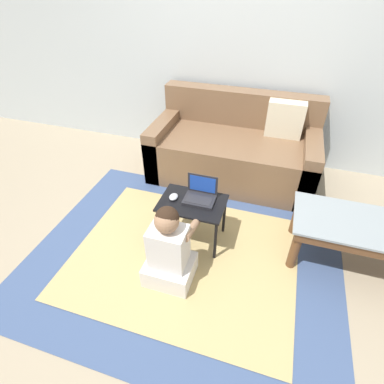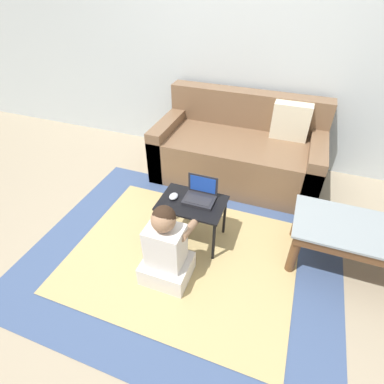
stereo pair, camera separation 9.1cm
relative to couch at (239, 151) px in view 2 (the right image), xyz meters
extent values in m
plane|color=gray|center=(-0.17, -1.16, -0.31)|extent=(16.00, 16.00, 0.00)
cube|color=silver|center=(-0.17, 0.48, 0.94)|extent=(9.00, 0.06, 2.50)
cube|color=#3D517A|center=(-0.13, -1.32, -0.30)|extent=(2.45, 1.94, 0.01)
cube|color=tan|center=(-0.13, -1.32, -0.30)|extent=(1.77, 1.40, 0.00)
cube|color=brown|center=(-0.01, -0.04, -0.07)|extent=(1.69, 0.88, 0.48)
cube|color=brown|center=(-0.01, 0.30, 0.36)|extent=(1.69, 0.19, 0.37)
cube|color=brown|center=(-0.78, -0.04, -0.02)|extent=(0.16, 0.88, 0.58)
cube|color=brown|center=(0.76, -0.04, -0.02)|extent=(0.16, 0.88, 0.58)
cube|color=beige|center=(0.46, 0.13, 0.35)|extent=(0.36, 0.14, 0.36)
cube|color=gray|center=(1.21, -0.95, 0.09)|extent=(1.14, 0.50, 0.02)
cube|color=brown|center=(1.21, -0.95, 0.05)|extent=(1.10, 0.48, 0.07)
cylinder|color=brown|center=(0.70, -1.15, -0.11)|extent=(0.07, 0.07, 0.39)
cylinder|color=brown|center=(0.70, -0.76, -0.11)|extent=(0.07, 0.07, 0.39)
cube|color=black|center=(-0.13, -1.10, 0.09)|extent=(0.52, 0.36, 0.02)
cylinder|color=black|center=(-0.37, -1.26, -0.11)|extent=(0.02, 0.02, 0.39)
cylinder|color=black|center=(0.11, -1.26, -0.11)|extent=(0.02, 0.02, 0.39)
cylinder|color=black|center=(-0.37, -0.94, -0.11)|extent=(0.02, 0.02, 0.39)
cylinder|color=black|center=(0.11, -0.94, -0.11)|extent=(0.02, 0.02, 0.39)
cube|color=#232328|center=(-0.08, -1.06, 0.11)|extent=(0.24, 0.18, 0.02)
cube|color=#28282D|center=(-0.08, -1.08, 0.12)|extent=(0.20, 0.11, 0.00)
cube|color=#232328|center=(-0.08, -0.98, 0.21)|extent=(0.24, 0.01, 0.17)
cube|color=#1E47B7|center=(-0.08, -0.98, 0.21)|extent=(0.21, 0.00, 0.14)
ellipsoid|color=#B2B7C1|center=(-0.29, -1.10, 0.12)|extent=(0.07, 0.09, 0.03)
cube|color=silver|center=(-0.16, -1.53, -0.22)|extent=(0.35, 0.31, 0.18)
cube|color=silver|center=(-0.16, -1.53, 0.03)|extent=(0.26, 0.20, 0.33)
sphere|color=#9E7556|center=(-0.16, -1.53, 0.28)|extent=(0.17, 0.17, 0.17)
sphere|color=black|center=(-0.16, -1.52, 0.29)|extent=(0.16, 0.16, 0.16)
cylinder|color=#9E7556|center=(-0.28, -1.40, 0.11)|extent=(0.06, 0.28, 0.14)
cylinder|color=#9E7556|center=(-0.04, -1.40, 0.11)|extent=(0.06, 0.28, 0.14)
camera|label=1|loc=(0.41, -2.83, 1.61)|focal=28.00mm
camera|label=2|loc=(0.50, -2.80, 1.61)|focal=28.00mm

